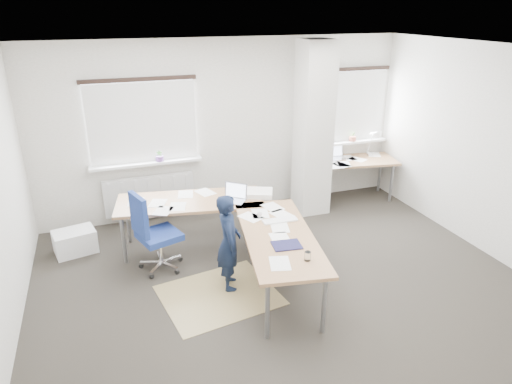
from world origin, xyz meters
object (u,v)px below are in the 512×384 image
object	(u,v)px
desk_side	(355,162)
person	(229,242)
task_chair	(157,249)
desk_main	(234,218)

from	to	relation	value
desk_side	person	distance (m)	3.49
desk_side	task_chair	xyz separation A→B (m)	(-3.67, -1.28, -0.38)
desk_side	person	xyz separation A→B (m)	(-2.89, -1.96, -0.08)
desk_side	task_chair	bearing A→B (deg)	-150.73
task_chair	person	distance (m)	1.07
desk_main	desk_side	bearing A→B (deg)	39.33
desk_main	desk_side	world-z (taller)	desk_side
desk_main	desk_side	size ratio (longest dim) A/B	1.98
task_chair	person	world-z (taller)	person
desk_main	person	size ratio (longest dim) A/B	2.45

